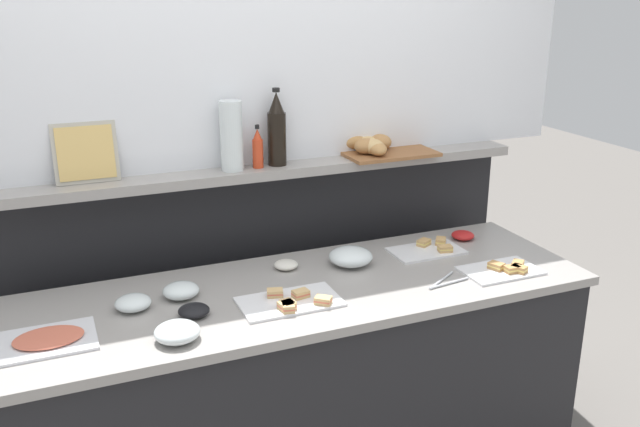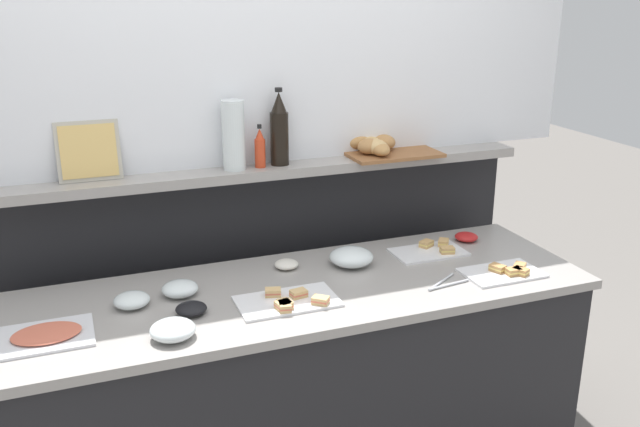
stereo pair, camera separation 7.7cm
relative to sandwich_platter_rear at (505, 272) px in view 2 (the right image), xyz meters
name	(u,v)px [view 2 (the right image)]	position (x,y,z in m)	size (l,w,h in m)	color
ground_plane	(255,409)	(-0.81, 0.77, -0.91)	(12.00, 12.00, 0.00)	slate
buffet_counter	(294,394)	(-0.81, 0.17, -0.46)	(2.24, 0.69, 0.90)	black
back_ledge_unit	(256,292)	(-0.81, 0.69, -0.25)	(2.39, 0.22, 1.25)	black
sandwich_platter_rear	(505,272)	(0.00, 0.00, 0.00)	(0.30, 0.19, 0.04)	white
sandwich_platter_side	(288,301)	(-0.86, 0.05, 0.00)	(0.35, 0.20, 0.04)	white
sandwich_platter_front	(431,250)	(-0.15, 0.30, 0.00)	(0.30, 0.18, 0.04)	white
cold_cuts_platter	(47,335)	(-1.65, 0.09, 0.00)	(0.28, 0.22, 0.02)	silver
glass_bowl_large	(132,301)	(-1.37, 0.22, 0.01)	(0.12, 0.12, 0.05)	silver
glass_bowl_medium	(180,289)	(-1.20, 0.26, 0.01)	(0.13, 0.13, 0.05)	silver
glass_bowl_small	(351,258)	(-0.52, 0.29, 0.02)	(0.17, 0.17, 0.07)	silver
glass_bowl_extra	(173,331)	(-1.27, -0.05, 0.02)	(0.14, 0.14, 0.06)	silver
condiment_bowl_red	(466,237)	(0.06, 0.37, 0.01)	(0.10, 0.10, 0.03)	red
condiment_bowl_dark	(286,264)	(-0.77, 0.36, 0.01)	(0.09, 0.09, 0.03)	silver
condiment_bowl_teal	(191,309)	(-1.19, 0.10, 0.01)	(0.11, 0.11, 0.04)	black
serving_tongs	(444,284)	(-0.27, 0.00, -0.01)	(0.19, 0.11, 0.01)	#B7BABF
wine_bottle_dark	(279,131)	(-0.70, 0.62, 0.48)	(0.08, 0.08, 0.32)	black
hot_sauce_bottle	(260,149)	(-0.79, 0.61, 0.42)	(0.04, 0.04, 0.18)	red
bread_basket	(376,147)	(-0.26, 0.62, 0.38)	(0.40, 0.28, 0.08)	brown
framed_picture	(89,151)	(-1.45, 0.65, 0.45)	(0.23, 0.06, 0.23)	#B2AD9E
water_carafe	(234,135)	(-0.90, 0.61, 0.48)	(0.09, 0.09, 0.28)	silver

